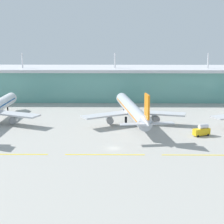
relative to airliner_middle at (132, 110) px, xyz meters
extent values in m
plane|color=#A8A59E|center=(-8.35, -38.23, -6.46)|extent=(600.00, 600.00, 0.00)
cube|color=#5B9E93|center=(-8.35, 64.02, 2.62)|extent=(280.00, 28.00, 18.16)
cube|color=silver|center=(-8.35, 64.02, 12.60)|extent=(288.00, 34.00, 1.80)
cylinder|color=silver|center=(-64.35, 58.42, 18.00)|extent=(0.90, 0.90, 9.00)
cylinder|color=silver|center=(-8.35, 58.42, 18.00)|extent=(0.90, 0.90, 9.00)
cylinder|color=silver|center=(47.65, 58.42, 18.00)|extent=(0.90, 0.90, 9.00)
cone|color=white|center=(-64.49, 33.01, 0.04)|extent=(5.63, 4.17, 5.51)
cube|color=#B7BABF|center=(-53.62, -3.90, -1.26)|extent=(24.71, 15.89, 0.70)
cylinder|color=gray|center=(-54.78, -2.42, -4.06)|extent=(3.34, 4.60, 3.20)
cylinder|color=black|center=(-64.79, 23.48, -4.66)|extent=(0.70, 0.70, 3.60)
cylinder|color=#ADB2BC|center=(-0.22, 1.49, 0.04)|extent=(14.36, 59.49, 5.80)
cone|color=#ADB2BC|center=(-4.82, 32.79, 0.04)|extent=(6.03, 4.76, 5.51)
cone|color=#ADB2BC|center=(4.53, -30.80, 1.24)|extent=(5.84, 7.27, 5.72)
cube|color=orange|center=(4.38, -29.81, 7.69)|extent=(1.62, 6.43, 9.50)
cube|color=#ADB2BC|center=(-0.99, -31.11, 1.04)|extent=(10.36, 4.62, 0.36)
cube|color=#ADB2BC|center=(9.90, -29.51, 1.04)|extent=(10.36, 4.62, 0.36)
cube|color=#B7BABF|center=(-11.45, -4.64, -1.26)|extent=(24.15, 18.00, 0.70)
cylinder|color=gray|center=(-10.47, -3.03, -4.06)|extent=(3.82, 4.92, 3.20)
cube|color=#B7BABF|center=(12.30, -1.14, -1.26)|extent=(24.93, 12.27, 0.70)
cylinder|color=gray|center=(10.90, 0.11, -4.06)|extent=(3.82, 4.92, 3.20)
cylinder|color=black|center=(-3.45, 23.48, -4.66)|extent=(0.70, 0.70, 3.60)
cylinder|color=black|center=(-2.95, -1.95, -4.66)|extent=(1.10, 1.10, 3.60)
cylinder|color=black|center=(3.38, -1.02, -4.66)|extent=(1.10, 1.10, 3.60)
cube|color=orange|center=(-0.22, 1.49, 0.44)|extent=(13.54, 53.63, 0.60)
cube|color=yellow|center=(-45.35, -45.65, -6.44)|extent=(28.00, 0.70, 0.04)
cube|color=yellow|center=(-11.35, -45.65, -6.44)|extent=(28.00, 0.70, 0.04)
cube|color=yellow|center=(22.65, -45.65, -6.44)|extent=(28.00, 0.70, 0.04)
cube|color=gold|center=(27.74, -20.72, -4.71)|extent=(7.63, 5.33, 2.60)
cylinder|color=silver|center=(28.47, -20.39, -2.51)|extent=(4.47, 3.47, 2.00)
cylinder|color=black|center=(25.93, -22.82, -6.01)|extent=(0.96, 0.69, 0.90)
cylinder|color=black|center=(24.96, -20.69, -6.01)|extent=(0.96, 0.69, 0.90)
cylinder|color=black|center=(30.52, -20.75, -6.01)|extent=(0.96, 0.69, 0.90)
cylinder|color=black|center=(29.56, -18.61, -6.01)|extent=(0.96, 0.69, 0.90)
camera|label=1|loc=(-7.26, -174.12, 36.77)|focal=61.65mm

